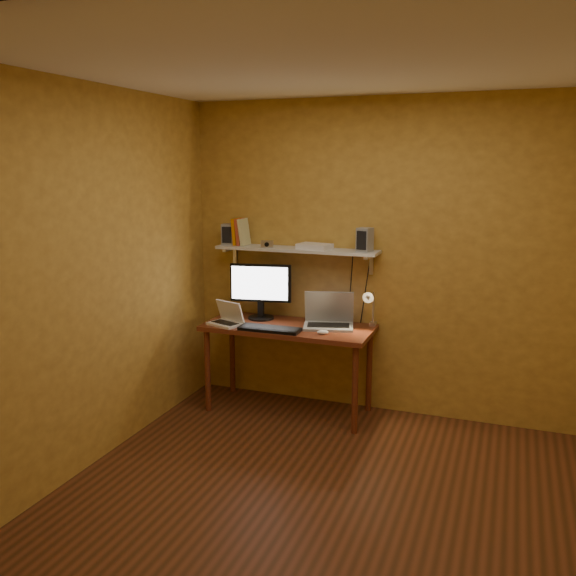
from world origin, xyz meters
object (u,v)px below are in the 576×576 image
at_px(monitor, 261,288).
at_px(speaker_right, 365,240).
at_px(keyboard, 270,329).
at_px(router, 315,246).
at_px(laptop, 329,317).
at_px(desk, 288,335).
at_px(mouse, 323,332).
at_px(desk_lamp, 370,304).
at_px(speaker_left, 228,234).
at_px(shelf_camera, 267,244).
at_px(wall_shelf, 296,250).
at_px(netbook, 227,318).

bearing_deg(monitor, speaker_right, -6.93).
distance_m(keyboard, router, 0.78).
bearing_deg(laptop, speaker_right, 4.29).
bearing_deg(router, monitor, -173.06).
xyz_separation_m(desk, mouse, (0.35, -0.16, 0.10)).
relative_size(desk, monitor, 2.66).
bearing_deg(desk_lamp, monitor, 179.89).
height_order(mouse, desk_lamp, desk_lamp).
bearing_deg(speaker_left, speaker_right, -12.90).
xyz_separation_m(monitor, keyboard, (0.22, -0.33, -0.26)).
bearing_deg(desk, shelf_camera, 154.13).
bearing_deg(wall_shelf, monitor, -167.68).
relative_size(keyboard, desk_lamp, 1.34).
height_order(desk, keyboard, keyboard).
height_order(wall_shelf, desk_lamp, wall_shelf).
bearing_deg(wall_shelf, mouse, -45.11).
distance_m(keyboard, speaker_left, 0.98).
relative_size(laptop, router, 1.72).
bearing_deg(speaker_right, desk, -146.65).
distance_m(netbook, shelf_camera, 0.70).
bearing_deg(wall_shelf, desk_lamp, -5.88).
xyz_separation_m(wall_shelf, laptop, (0.32, -0.10, -0.53)).
bearing_deg(speaker_right, keyboard, -134.00).
bearing_deg(speaker_left, shelf_camera, -23.65).
relative_size(netbook, desk_lamp, 0.85).
relative_size(monitor, shelf_camera, 4.85).
xyz_separation_m(laptop, keyboard, (-0.41, -0.30, -0.06)).
distance_m(desk_lamp, shelf_camera, 1.00).
xyz_separation_m(monitor, speaker_left, (-0.33, 0.07, 0.45)).
height_order(keyboard, router, router).
bearing_deg(shelf_camera, mouse, -24.92).
bearing_deg(netbook, desk_lamp, 32.53).
relative_size(netbook, keyboard, 0.63).
relative_size(desk, mouse, 15.16).
xyz_separation_m(netbook, mouse, (0.84, -0.01, -0.04)).
relative_size(keyboard, speaker_left, 2.77).
distance_m(mouse, speaker_left, 1.26).
distance_m(speaker_left, router, 0.80).
relative_size(netbook, mouse, 3.43).
relative_size(wall_shelf, speaker_right, 7.29).
height_order(mouse, speaker_right, speaker_right).
height_order(laptop, netbook, laptop).
bearing_deg(desk, router, 48.49).
distance_m(speaker_left, shelf_camera, 0.41).
height_order(monitor, mouse, monitor).
bearing_deg(router, wall_shelf, 176.72).
height_order(wall_shelf, monitor, wall_shelf).
distance_m(mouse, shelf_camera, 0.91).
bearing_deg(shelf_camera, speaker_left, 168.76).
bearing_deg(mouse, shelf_camera, 138.63).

